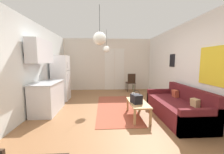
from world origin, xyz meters
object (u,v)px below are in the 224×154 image
object	(u,v)px
couch	(178,108)
accent_chair	(131,82)
coffee_table	(138,104)
pendant_lamp_far	(106,49)
pendant_lamp_near	(100,39)
bamboo_vase	(133,96)
handbag	(136,99)
refrigerator	(61,78)

from	to	relation	value
couch	accent_chair	world-z (taller)	accent_chair
coffee_table	pendant_lamp_far	world-z (taller)	pendant_lamp_far
accent_chair	pendant_lamp_near	bearing A→B (deg)	64.80
accent_chair	pendant_lamp_near	distance (m)	4.23
bamboo_vase	handbag	distance (m)	0.36
handbag	accent_chair	world-z (taller)	accent_chair
bamboo_vase	pendant_lamp_near	distance (m)	1.91
handbag	pendant_lamp_near	world-z (taller)	pendant_lamp_near
refrigerator	accent_chair	size ratio (longest dim) A/B	1.92
refrigerator	coffee_table	bearing A→B (deg)	-35.80
accent_chair	refrigerator	bearing A→B (deg)	19.47
coffee_table	accent_chair	bearing A→B (deg)	81.96
pendant_lamp_far	handbag	bearing A→B (deg)	-66.83
pendant_lamp_near	accent_chair	bearing A→B (deg)	69.02
couch	pendant_lamp_near	xyz separation A→B (m)	(-2.05, -0.49, 1.69)
handbag	refrigerator	xyz separation A→B (m)	(-2.47, 1.92, 0.32)
handbag	refrigerator	distance (m)	3.14
bamboo_vase	handbag	xyz separation A→B (m)	(-0.00, -0.36, 0.02)
couch	refrigerator	size ratio (longest dim) A/B	1.18
handbag	refrigerator	bearing A→B (deg)	142.17
bamboo_vase	pendant_lamp_near	bearing A→B (deg)	-137.34
couch	pendant_lamp_near	bearing A→B (deg)	-166.51
handbag	pendant_lamp_far	bearing A→B (deg)	113.17
refrigerator	bamboo_vase	bearing A→B (deg)	-32.29
pendant_lamp_near	bamboo_vase	bearing A→B (deg)	42.66
couch	bamboo_vase	distance (m)	1.22
refrigerator	accent_chair	world-z (taller)	refrigerator
couch	pendant_lamp_near	size ratio (longest dim) A/B	2.48
couch	handbag	distance (m)	1.17
coffee_table	pendant_lamp_near	world-z (taller)	pendant_lamp_near
couch	accent_chair	distance (m)	3.28
accent_chair	pendant_lamp_far	size ratio (longest dim) A/B	1.08
coffee_table	pendant_lamp_far	xyz separation A→B (m)	(-0.79, 1.61, 1.57)
couch	refrigerator	distance (m)	4.12
couch	coffee_table	xyz separation A→B (m)	(-1.07, 0.08, 0.09)
couch	coffee_table	distance (m)	1.08
coffee_table	pendant_lamp_far	distance (m)	2.38
coffee_table	bamboo_vase	world-z (taller)	bamboo_vase
pendant_lamp_near	pendant_lamp_far	distance (m)	2.19
bamboo_vase	handbag	size ratio (longest dim) A/B	1.21
pendant_lamp_near	pendant_lamp_far	size ratio (longest dim) A/B	0.98
refrigerator	pendant_lamp_near	xyz separation A→B (m)	(1.55, -2.40, 1.11)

